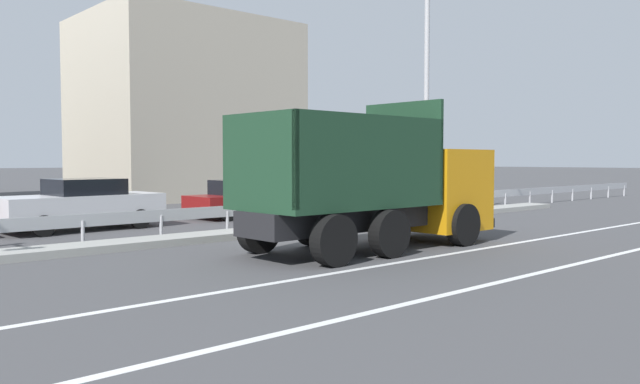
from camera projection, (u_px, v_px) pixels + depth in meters
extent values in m
plane|color=#424244|center=(321.00, 239.00, 16.65)|extent=(320.00, 320.00, 0.00)
cube|color=silver|center=(429.00, 257.00, 13.46)|extent=(53.19, 0.16, 0.01)
cube|color=silver|center=(537.00, 273.00, 11.58)|extent=(53.19, 0.16, 0.01)
cube|color=gray|center=(279.00, 230.00, 17.99)|extent=(29.25, 1.10, 0.18)
cube|color=#9EA0A5|center=(257.00, 209.00, 18.78)|extent=(53.19, 0.04, 0.32)
cylinder|color=#ADADB2|center=(83.00, 233.00, 15.30)|extent=(0.09, 0.09, 0.62)
cylinder|color=#ADADB2|center=(161.00, 227.00, 16.70)|extent=(0.09, 0.09, 0.62)
cylinder|color=#ADADB2|center=(227.00, 222.00, 18.10)|extent=(0.09, 0.09, 0.62)
cylinder|color=#ADADB2|center=(284.00, 217.00, 19.49)|extent=(0.09, 0.09, 0.62)
cylinder|color=#ADADB2|center=(333.00, 214.00, 20.89)|extent=(0.09, 0.09, 0.62)
cylinder|color=#ADADB2|center=(376.00, 210.00, 22.29)|extent=(0.09, 0.09, 0.62)
cylinder|color=#ADADB2|center=(414.00, 207.00, 23.69)|extent=(0.09, 0.09, 0.62)
cylinder|color=#ADADB2|center=(448.00, 205.00, 25.09)|extent=(0.09, 0.09, 0.62)
cylinder|color=#ADADB2|center=(478.00, 202.00, 26.48)|extent=(0.09, 0.09, 0.62)
cylinder|color=#ADADB2|center=(505.00, 200.00, 27.88)|extent=(0.09, 0.09, 0.62)
cylinder|color=#ADADB2|center=(530.00, 198.00, 29.28)|extent=(0.09, 0.09, 0.62)
cylinder|color=#ADADB2|center=(552.00, 196.00, 30.68)|extent=(0.09, 0.09, 0.62)
cylinder|color=#ADADB2|center=(572.00, 195.00, 32.07)|extent=(0.09, 0.09, 0.62)
cylinder|color=#ADADB2|center=(591.00, 193.00, 33.47)|extent=(0.09, 0.09, 0.62)
cylinder|color=#ADADB2|center=(608.00, 192.00, 34.87)|extent=(0.09, 0.09, 0.62)
cylinder|color=#ADADB2|center=(624.00, 191.00, 36.27)|extent=(0.09, 0.09, 0.62)
cube|color=orange|center=(431.00, 189.00, 16.34)|extent=(2.08, 2.53, 2.06)
cube|color=black|center=(454.00, 175.00, 17.02)|extent=(0.07, 2.15, 0.78)
cube|color=black|center=(454.00, 220.00, 17.11)|extent=(0.14, 2.45, 0.24)
cube|color=black|center=(338.00, 219.00, 14.07)|extent=(4.78, 1.45, 0.53)
cube|color=#193823|center=(338.00, 204.00, 14.05)|extent=(4.61, 2.47, 0.12)
cube|color=#193823|center=(305.00, 160.00, 14.84)|extent=(4.57, 0.18, 1.89)
cube|color=#193823|center=(376.00, 160.00, 13.16)|extent=(4.57, 0.18, 1.89)
cube|color=#193823|center=(402.00, 150.00, 15.50)|extent=(0.14, 2.40, 2.36)
cube|color=#193823|center=(259.00, 160.00, 12.48)|extent=(0.14, 2.40, 1.89)
cylinder|color=black|center=(388.00, 218.00, 17.07)|extent=(1.05, 0.34, 1.04)
cylinder|color=black|center=(463.00, 225.00, 15.28)|extent=(1.05, 0.34, 1.04)
cylinder|color=black|center=(314.00, 225.00, 15.22)|extent=(1.05, 0.34, 1.04)
cylinder|color=black|center=(390.00, 234.00, 13.42)|extent=(1.05, 0.34, 1.04)
cylinder|color=black|center=(259.00, 230.00, 14.09)|extent=(1.05, 0.34, 1.04)
cylinder|color=black|center=(334.00, 240.00, 12.30)|extent=(1.05, 0.34, 1.04)
cylinder|color=white|center=(346.00, 221.00, 19.78)|extent=(0.16, 0.16, 0.34)
cylinder|color=black|center=(346.00, 210.00, 19.76)|extent=(0.16, 0.16, 0.34)
cylinder|color=white|center=(346.00, 200.00, 19.74)|extent=(0.16, 0.16, 0.34)
cylinder|color=black|center=(346.00, 189.00, 19.72)|extent=(0.16, 0.16, 0.34)
cylinder|color=white|center=(346.00, 178.00, 19.71)|extent=(0.16, 0.16, 0.34)
cylinder|color=#1E4CB2|center=(346.00, 161.00, 19.68)|extent=(0.77, 0.03, 0.77)
cylinder|color=white|center=(346.00, 161.00, 19.68)|extent=(0.83, 0.02, 0.83)
cylinder|color=#ADADB2|center=(427.00, 92.00, 21.92)|extent=(0.18, 0.18, 9.02)
cube|color=silver|center=(80.00, 207.00, 18.71)|extent=(4.82, 2.19, 0.76)
cube|color=black|center=(85.00, 187.00, 18.77)|extent=(2.08, 1.79, 0.48)
cylinder|color=black|center=(43.00, 226.00, 17.05)|extent=(0.61, 0.24, 0.60)
cylinder|color=black|center=(19.00, 221.00, 18.32)|extent=(0.61, 0.24, 0.60)
cylinder|color=black|center=(140.00, 219.00, 19.13)|extent=(0.61, 0.24, 0.60)
cylinder|color=black|center=(112.00, 215.00, 20.40)|extent=(0.61, 0.24, 0.60)
cube|color=maroon|center=(242.00, 202.00, 22.83)|extent=(3.95, 1.94, 0.54)
cube|color=black|center=(239.00, 187.00, 22.72)|extent=(1.67, 1.68, 0.53)
cylinder|color=black|center=(254.00, 206.00, 24.32)|extent=(0.60, 0.21, 0.60)
cylinder|color=black|center=(283.00, 209.00, 23.01)|extent=(0.60, 0.21, 0.60)
cylinder|color=black|center=(200.00, 210.00, 22.67)|extent=(0.60, 0.21, 0.60)
cylinder|color=black|center=(228.00, 213.00, 21.36)|extent=(0.60, 0.21, 0.60)
cube|color=navy|center=(354.00, 195.00, 26.87)|extent=(4.77, 1.92, 0.57)
cube|color=black|center=(356.00, 184.00, 26.93)|extent=(2.03, 1.63, 0.43)
cylinder|color=black|center=(342.00, 204.00, 25.29)|extent=(0.61, 0.22, 0.60)
cylinder|color=black|center=(315.00, 202.00, 26.59)|extent=(0.61, 0.22, 0.60)
cylinder|color=black|center=(392.00, 201.00, 27.17)|extent=(0.61, 0.22, 0.60)
cylinder|color=black|center=(364.00, 199.00, 28.47)|extent=(0.61, 0.22, 0.60)
cube|color=#B7AD99|center=(185.00, 111.00, 35.05)|extent=(10.63, 8.78, 9.75)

